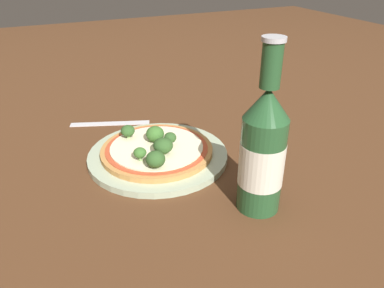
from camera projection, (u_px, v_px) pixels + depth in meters
ground_plane at (155, 159)px, 0.71m from camera, size 3.00×3.00×0.00m
plate at (157, 154)px, 0.71m from camera, size 0.26×0.26×0.01m
pizza at (156, 149)px, 0.71m from camera, size 0.21×0.21×0.01m
broccoli_floret_0 at (163, 146)px, 0.67m from camera, size 0.04×0.04×0.03m
broccoli_floret_1 at (140, 153)px, 0.65m from camera, size 0.02×0.02×0.02m
broccoli_floret_2 at (155, 134)px, 0.71m from camera, size 0.03×0.03×0.03m
broccoli_floret_3 at (128, 131)px, 0.72m from camera, size 0.03×0.03×0.03m
broccoli_floret_4 at (155, 159)px, 0.63m from camera, size 0.03×0.03×0.03m
broccoli_floret_5 at (170, 138)px, 0.70m from camera, size 0.02×0.02×0.03m
beer_bottle at (263, 151)px, 0.54m from camera, size 0.07×0.07×0.26m
fork at (110, 123)px, 0.85m from camera, size 0.08×0.17×0.00m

